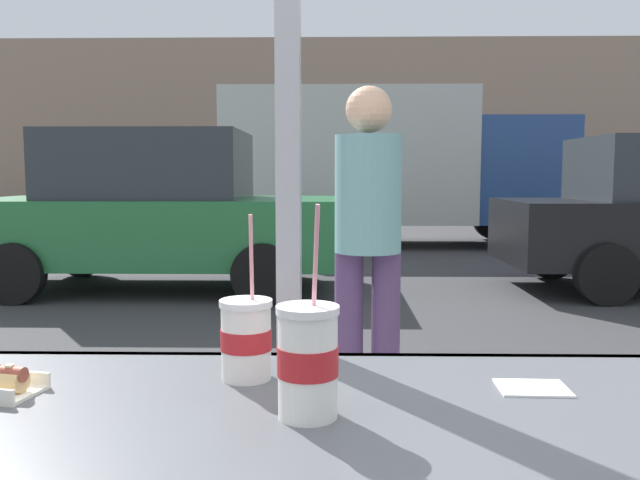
{
  "coord_description": "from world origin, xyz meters",
  "views": [
    {
      "loc": [
        0.09,
        -1.3,
        1.34
      ],
      "look_at": [
        0.01,
        2.69,
        0.94
      ],
      "focal_mm": 36.47,
      "sensor_mm": 36.0,
      "label": 1
    }
  ],
  "objects": [
    {
      "name": "ground_plane",
      "position": [
        0.0,
        8.0,
        0.0
      ],
      "size": [
        60.0,
        60.0,
        0.0
      ],
      "primitive_type": "plane",
      "color": "#38383A"
    },
    {
      "name": "sidewalk_strip",
      "position": [
        0.0,
        1.6,
        0.06
      ],
      "size": [
        16.0,
        2.8,
        0.13
      ],
      "primitive_type": "cube",
      "color": "gray",
      "rests_on": "ground"
    },
    {
      "name": "building_facade_far",
      "position": [
        0.0,
        23.44,
        3.14
      ],
      "size": [
        28.0,
        1.2,
        6.28
      ],
      "primitive_type": "cube",
      "color": "gray",
      "rests_on": "ground"
    },
    {
      "name": "soda_cup_left",
      "position": [
        0.06,
        -0.32,
        1.06
      ],
      "size": [
        0.1,
        0.1,
        0.33
      ],
      "color": "white",
      "rests_on": "window_counter"
    },
    {
      "name": "soda_cup_right",
      "position": [
        -0.06,
        -0.14,
        1.04
      ],
      "size": [
        0.1,
        0.1,
        0.3
      ],
      "color": "white",
      "rests_on": "window_counter"
    },
    {
      "name": "napkin_wrapper",
      "position": [
        0.44,
        -0.19,
        0.97
      ],
      "size": [
        0.12,
        0.09,
        0.0
      ],
      "primitive_type": "cube",
      "rotation": [
        0.0,
        0.0,
        -0.03
      ],
      "color": "white",
      "rests_on": "window_counter"
    },
    {
      "name": "parked_car_green",
      "position": [
        -1.94,
        6.18,
        0.91
      ],
      "size": [
        4.15,
        2.03,
        1.83
      ],
      "color": "#236B38",
      "rests_on": "ground"
    },
    {
      "name": "box_truck",
      "position": [
        1.11,
        10.99,
        1.57
      ],
      "size": [
        6.26,
        2.44,
        2.86
      ],
      "color": "beige",
      "rests_on": "ground"
    },
    {
      "name": "pedestrian",
      "position": [
        0.26,
        1.82,
        1.06
      ],
      "size": [
        0.32,
        0.32,
        1.63
      ],
      "color": "#473056",
      "rests_on": "sidewalk_strip"
    }
  ]
}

